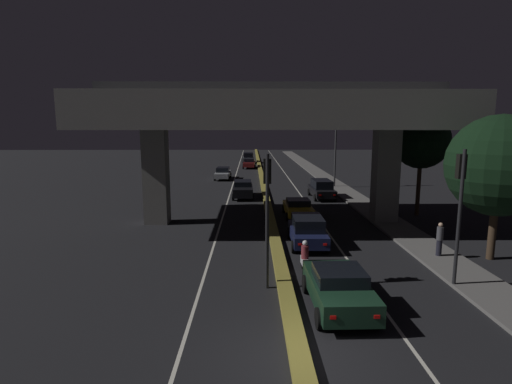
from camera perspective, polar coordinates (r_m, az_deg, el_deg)
name	(u,v)px	position (r m, az deg, el deg)	size (l,w,h in m)	color
ground_plane	(299,359)	(11.97, 6.16, -22.65)	(200.00, 200.00, 0.00)	black
lane_line_left_inner	(233,183)	(45.56, -3.24, 1.34)	(0.12, 126.00, 0.00)	beige
lane_line_right_inner	(292,183)	(45.75, 5.13, 1.35)	(0.12, 126.00, 0.00)	beige
median_divider	(263,181)	(45.52, 0.95, 1.52)	(0.58, 126.00, 0.27)	olive
sidewalk_right	(345,192)	(39.65, 12.62, 0.02)	(2.29, 126.00, 0.14)	#5B5956
elevated_overpass	(271,116)	(25.99, 2.22, 10.84)	(22.48, 10.47, 9.12)	gray
traffic_light_left_of_median	(267,198)	(15.36, 1.61, -0.84)	(0.30, 0.49, 5.32)	black
traffic_light_right_of_median	(460,195)	(17.33, 27.12, -0.34)	(0.30, 0.49, 5.49)	black
street_lamp	(332,137)	(42.31, 10.84, 7.75)	(2.74, 0.32, 8.96)	#2D2D30
car_dark_green_lead	(338,288)	(14.59, 11.69, -13.23)	(2.11, 4.30, 1.50)	black
car_dark_blue_second	(307,230)	(21.67, 7.35, -5.44)	(1.96, 4.07, 1.59)	#141938
car_taxi_yellow_third	(298,208)	(28.45, 6.01, -2.22)	(1.99, 4.09, 1.28)	gold
car_black_fourth	(322,189)	(36.04, 9.35, 0.47)	(2.01, 4.64, 1.64)	black
car_black_lead_oncoming	(243,189)	(36.05, -1.89, 0.46)	(1.93, 4.79, 1.49)	black
car_silver_second_oncoming	(223,173)	(48.81, -4.75, 2.72)	(1.91, 4.76, 1.42)	gray
car_dark_red_third_oncoming	(249,163)	(61.64, -0.96, 4.13)	(2.04, 4.73, 1.45)	#591414
car_grey_fourth_oncoming	(248,157)	(70.38, -1.12, 4.96)	(2.06, 4.25, 1.80)	#515459
motorcycle_white_filtering_near	(305,260)	(17.64, 7.00, -9.58)	(0.33, 1.87, 1.49)	black
pedestrian_on_sidewalk	(440,239)	(21.32, 24.76, -6.11)	(0.31, 0.31, 1.64)	black
roadside_tree_kerbside_near	(499,166)	(21.79, 31.38, 3.23)	(4.75, 4.75, 6.91)	#38281C
roadside_tree_kerbside_mid	(421,141)	(30.49, 22.57, 6.73)	(3.91, 3.91, 7.30)	#38281C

